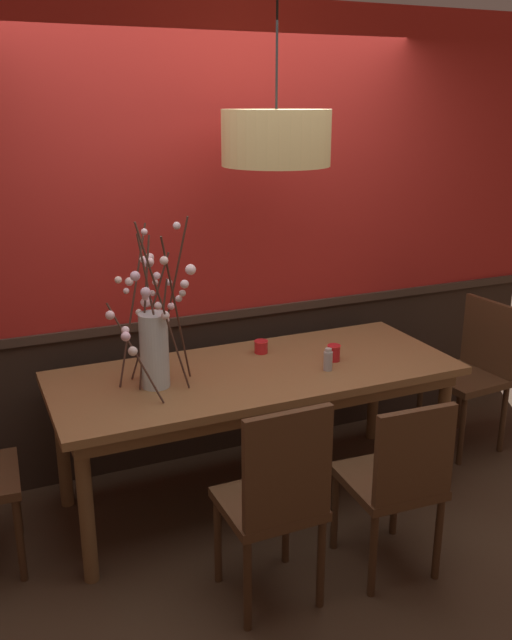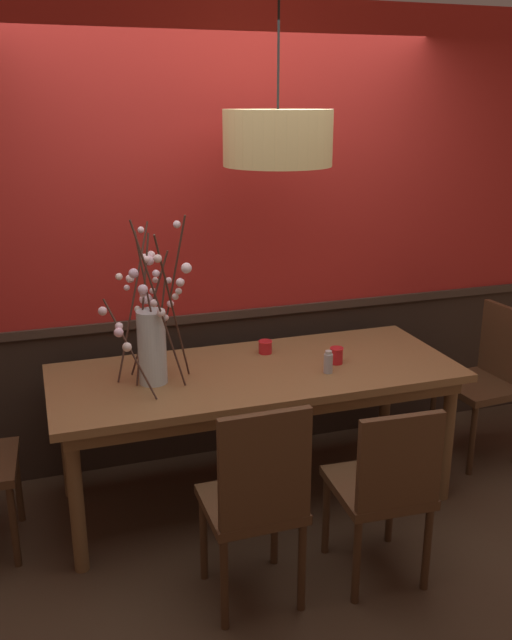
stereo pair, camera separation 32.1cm
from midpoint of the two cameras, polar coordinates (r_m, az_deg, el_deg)
The scene contains 13 objects.
ground_plane at distance 4.03m, azimuth 2.35°, elevation -14.38°, with size 24.00×24.00×0.00m, color #422D1E.
back_wall at distance 4.10m, azimuth -0.60°, elevation 6.33°, with size 4.64×0.14×2.68m.
dining_table at distance 3.71m, azimuth 2.49°, elevation -5.32°, with size 2.16×0.87×0.77m.
chair_near_side_left at distance 3.00m, azimuth 3.21°, elevation -14.50°, with size 0.41×0.40×0.98m.
chair_far_side_right at distance 4.59m, azimuth 1.92°, elevation -2.80°, with size 0.46×0.40×0.93m.
chair_near_side_right at distance 3.24m, azimuth 13.49°, elevation -13.17°, with size 0.43×0.45×0.90m.
chair_far_side_left at distance 4.45m, azimuth -5.44°, elevation -3.81°, with size 0.42×0.40×0.91m.
chair_head_east_end at distance 4.53m, azimuth 20.66°, elevation -4.24°, with size 0.44×0.47×0.95m.
vase_with_blossoms at distance 3.45m, azimuth -6.03°, elevation -1.49°, with size 0.47×0.48×0.85m.
candle_holder_nearer_center at distance 3.90m, azimuth 3.13°, elevation -2.26°, with size 0.08×0.08×0.07m.
candle_holder_nearer_edge at distance 3.79m, azimuth 9.10°, elevation -2.95°, with size 0.07×0.07×0.09m.
condiment_bottle at distance 3.66m, azimuth 8.51°, elevation -3.53°, with size 0.05×0.05×0.12m.
pendant_lamp at distance 3.50m, azimuth 4.52°, elevation 14.77°, with size 0.54×0.54×0.85m.
Camera 2 is at (-1.08, -3.25, 2.14)m, focal length 38.69 mm.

